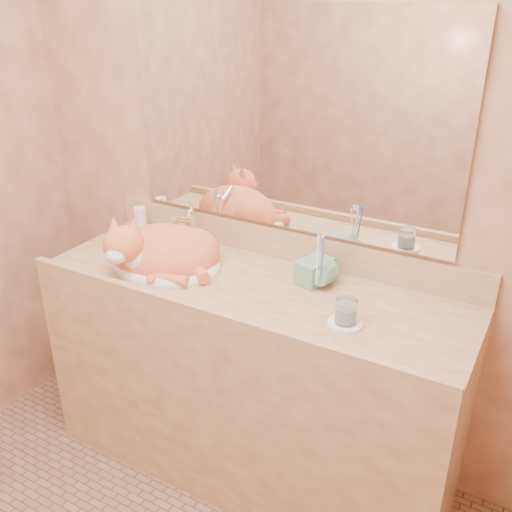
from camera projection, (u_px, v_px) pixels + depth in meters
The scene contains 12 objects.
wall_back at pixel (287, 159), 2.11m from camera, with size 2.40×0.02×2.50m, color #985E45.
vanity_counter at pixel (251, 380), 2.25m from camera, with size 1.60×0.55×0.85m, color #966C43, non-canonical shape.
mirror at pixel (286, 122), 2.04m from camera, with size 1.30×0.02×0.80m, color white.
sink_basin at pixel (165, 249), 2.18m from camera, with size 0.44×0.36×0.14m, color white, non-canonical shape.
faucet at pixel (190, 228), 2.31m from camera, with size 0.05×0.13×0.19m, color white, non-canonical shape.
cat at pixel (160, 250), 2.17m from camera, with size 0.42×0.35×0.23m, color #D95C32, non-canonical shape.
soap_dispenser at pixel (303, 263), 2.01m from camera, with size 0.09×0.09×0.20m, color #66A38B.
toothbrush_cup at pixel (319, 280), 2.00m from camera, with size 0.10×0.10×0.09m, color #66A38B.
toothbrushes at pixel (320, 259), 1.97m from camera, with size 0.04×0.04×0.22m, color white, non-canonical shape.
saucer at pixel (345, 324), 1.82m from camera, with size 0.11×0.11×0.01m, color white.
water_glass at pixel (346, 311), 1.80m from camera, with size 0.07×0.07×0.08m, color white.
lotion_bottle at pixel (141, 221), 2.47m from camera, with size 0.05×0.05×0.12m, color white.
Camera 1 is at (0.92, -0.85, 1.83)m, focal length 40.00 mm.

